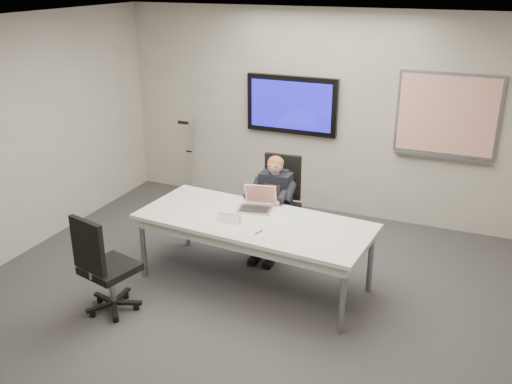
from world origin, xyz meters
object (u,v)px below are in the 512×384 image
at_px(seated_person, 271,217).
at_px(laptop, 257,203).
at_px(office_chair_near, 108,282).
at_px(office_chair_far, 278,220).
at_px(conference_table, 254,227).

xyz_separation_m(seated_person, laptop, (0.00, -0.41, 0.35)).
distance_m(office_chair_near, seated_person, 2.08).
height_order(office_chair_far, laptop, office_chair_far).
distance_m(conference_table, office_chair_near, 1.60).
distance_m(conference_table, laptop, 0.34).
relative_size(seated_person, laptop, 3.03).
bearing_deg(office_chair_far, seated_person, -92.60).
bearing_deg(office_chair_far, laptop, -92.77).
distance_m(office_chair_far, office_chair_near, 2.29).
bearing_deg(conference_table, laptop, 111.20).
relative_size(office_chair_near, laptop, 2.70).
height_order(office_chair_far, office_chair_near, office_chair_far).
height_order(conference_table, office_chair_near, office_chair_near).
distance_m(office_chair_far, seated_person, 0.28).
distance_m(conference_table, office_chair_far, 1.01).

